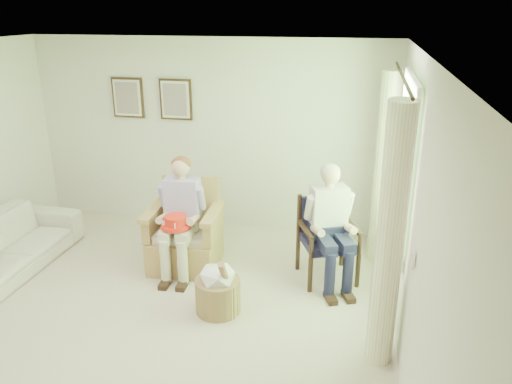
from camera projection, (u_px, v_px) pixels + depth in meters
floor at (128, 336)px, 4.76m from camera, size 5.50×5.50×0.00m
back_wall at (210, 135)px, 6.83m from camera, size 5.00×0.04×2.60m
right_wall at (415, 236)px, 3.81m from camera, size 0.04×5.50×2.60m
ceiling at (98, 55)px, 3.86m from camera, size 5.00×5.50×0.02m
window at (405, 157)px, 4.82m from camera, size 0.13×2.50×1.63m
curtain_left at (390, 240)px, 4.10m from camera, size 0.34×0.34×2.30m
curtain_right at (384, 169)px, 5.90m from camera, size 0.34×0.34×2.30m
framed_print_left at (128, 98)px, 6.86m from camera, size 0.45×0.05×0.55m
framed_print_right at (176, 100)px, 6.72m from camera, size 0.45×0.05×0.55m
wicker_armchair at (186, 240)px, 5.99m from camera, size 0.81×0.80×1.03m
wood_armchair at (329, 235)px, 5.69m from camera, size 0.60×0.56×0.92m
sofa at (3, 249)px, 5.80m from camera, size 2.09×0.82×0.61m
person_wicker at (180, 208)px, 5.70m from camera, size 0.40×0.63×1.35m
person_dark at (329, 218)px, 5.45m from camera, size 0.40×0.63×1.34m
red_hat at (176, 223)px, 5.54m from camera, size 0.33×0.33×0.14m
hatbox at (218, 288)px, 5.06m from camera, size 0.61×0.61×0.68m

